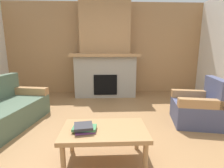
# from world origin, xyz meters

# --- Properties ---
(ground) EXTENTS (9.00, 9.00, 0.00)m
(ground) POSITION_xyz_m (0.00, 0.00, 0.00)
(ground) COLOR olive
(wall_back_wood_panel) EXTENTS (6.00, 0.12, 2.70)m
(wall_back_wood_panel) POSITION_xyz_m (0.00, 3.00, 1.35)
(wall_back_wood_panel) COLOR #A87A4C
(wall_back_wood_panel) RESTS_ON ground
(fireplace) EXTENTS (1.90, 0.82, 2.70)m
(fireplace) POSITION_xyz_m (0.00, 2.62, 1.16)
(fireplace) COLOR gray
(fireplace) RESTS_ON ground
(armchair) EXTENTS (0.90, 0.90, 0.85)m
(armchair) POSITION_xyz_m (1.68, 0.51, 0.29)
(armchair) COLOR #474C6B
(armchair) RESTS_ON ground
(coffee_table) EXTENTS (1.00, 0.60, 0.43)m
(coffee_table) POSITION_xyz_m (-0.04, -0.52, 0.38)
(coffee_table) COLOR #A87A4C
(coffee_table) RESTS_ON ground
(book_stack_near_edge) EXTENTS (0.28, 0.25, 0.08)m
(book_stack_near_edge) POSITION_xyz_m (-0.27, -0.57, 0.47)
(book_stack_near_edge) COLOR #7A3D84
(book_stack_near_edge) RESTS_ON coffee_table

